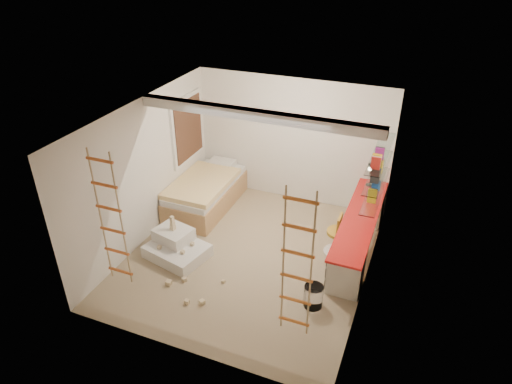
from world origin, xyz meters
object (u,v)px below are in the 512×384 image
at_px(desk, 359,232).
at_px(swivel_chair, 338,240).
at_px(bed, 206,192).
at_px(play_platform, 176,246).

height_order(desk, swivel_chair, swivel_chair).
distance_m(desk, bed, 3.22).
xyz_separation_m(desk, bed, (-3.20, 0.36, -0.07)).
relative_size(bed, play_platform, 1.74).
bearing_deg(play_platform, swivel_chair, 22.47).
bearing_deg(bed, desk, -6.49).
relative_size(desk, swivel_chair, 3.59).
height_order(swivel_chair, play_platform, swivel_chair).
bearing_deg(swivel_chair, play_platform, -157.53).
bearing_deg(bed, swivel_chair, -11.22).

